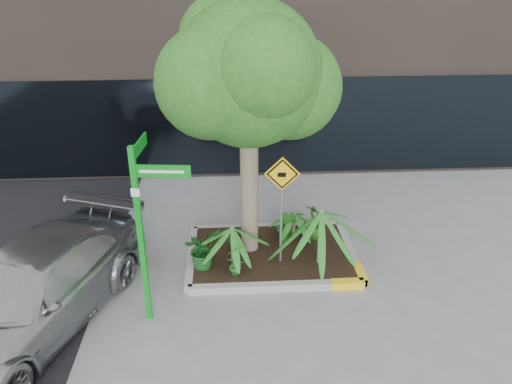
{
  "coord_description": "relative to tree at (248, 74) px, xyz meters",
  "views": [
    {
      "loc": [
        -0.63,
        -8.19,
        5.48
      ],
      "look_at": [
        -0.12,
        0.2,
        1.51
      ],
      "focal_mm": 35.0,
      "sensor_mm": 36.0,
      "label": 1
    }
  ],
  "objects": [
    {
      "name": "ground",
      "position": [
        0.23,
        -0.49,
        -3.65
      ],
      "size": [
        80.0,
        80.0,
        0.0
      ],
      "primitive_type": "plane",
      "color": "gray",
      "rests_on": "ground"
    },
    {
      "name": "shrub_b",
      "position": [
        1.33,
        0.29,
        -3.12
      ],
      "size": [
        0.59,
        0.59,
        0.76
      ],
      "primitive_type": "imported",
      "rotation": [
        0.0,
        0.0,
        2.19
      ],
      "color": "#285B1B",
      "rests_on": "planter"
    },
    {
      "name": "palm_back",
      "position": [
        0.93,
        0.29,
        -2.92
      ],
      "size": [
        0.71,
        0.71,
        0.79
      ],
      "color": "gray",
      "rests_on": "ground"
    },
    {
      "name": "tree",
      "position": [
        0.0,
        0.0,
        0.0
      ],
      "size": [
        3.33,
        2.96,
        5.0
      ],
      "color": "gray",
      "rests_on": "ground"
    },
    {
      "name": "cattle_sign",
      "position": [
        0.58,
        -0.46,
        -2.07
      ],
      "size": [
        0.65,
        0.29,
        2.12
      ],
      "rotation": [
        0.0,
        0.0,
        -0.07
      ],
      "color": "slate",
      "rests_on": "ground"
    },
    {
      "name": "shrub_a",
      "position": [
        -0.92,
        -0.63,
        -3.13
      ],
      "size": [
        0.94,
        0.94,
        0.75
      ],
      "primitive_type": "imported",
      "rotation": [
        0.0,
        0.0,
        0.99
      ],
      "color": "#18551D",
      "rests_on": "planter"
    },
    {
      "name": "shrub_d",
      "position": [
        0.76,
        0.13,
        -3.11
      ],
      "size": [
        0.6,
        0.6,
        0.78
      ],
      "primitive_type": "imported",
      "rotation": [
        0.0,
        0.0,
        5.65
      ],
      "color": "#1F5919",
      "rests_on": "planter"
    },
    {
      "name": "street_sign_post",
      "position": [
        -1.7,
        -1.86,
        -1.76
      ],
      "size": [
        0.9,
        0.94,
        3.06
      ],
      "rotation": [
        0.0,
        0.0,
        -0.1
      ],
      "color": "#0EA01F",
      "rests_on": "ground"
    },
    {
      "name": "palm_front",
      "position": [
        1.3,
        -0.64,
        -2.4
      ],
      "size": [
        1.32,
        1.32,
        1.47
      ],
      "color": "gray",
      "rests_on": "ground"
    },
    {
      "name": "planter",
      "position": [
        0.46,
        -0.22,
        -3.55
      ],
      "size": [
        3.35,
        2.36,
        0.15
      ],
      "color": "#9E9E99",
      "rests_on": "ground"
    },
    {
      "name": "palm_left",
      "position": [
        -0.35,
        -0.57,
        -2.73
      ],
      "size": [
        0.93,
        0.93,
        1.03
      ],
      "color": "gray",
      "rests_on": "ground"
    },
    {
      "name": "shrub_c",
      "position": [
        -0.31,
        -0.97,
        -3.18
      ],
      "size": [
        0.46,
        0.46,
        0.64
      ],
      "primitive_type": "imported",
      "rotation": [
        0.0,
        0.0,
        3.67
      ],
      "color": "#216820",
      "rests_on": "planter"
    },
    {
      "name": "parked_car",
      "position": [
        -3.57,
        -1.97,
        -2.98
      ],
      "size": [
        3.42,
        5.02,
        1.35
      ],
      "primitive_type": "imported",
      "rotation": [
        0.0,
        0.0,
        -0.36
      ],
      "color": "#9FA0A3",
      "rests_on": "ground"
    }
  ]
}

